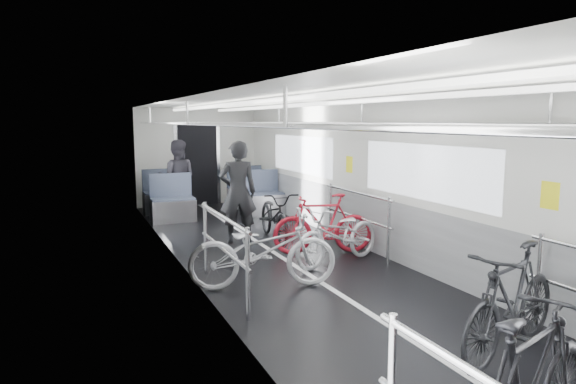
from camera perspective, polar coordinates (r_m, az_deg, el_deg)
name	(u,v)px	position (r m, az deg, el deg)	size (l,w,h in m)	color
car_shell	(274,183)	(8.03, -1.54, 1.03)	(3.02, 14.01, 2.41)	black
bike_left_far	(263,250)	(6.46, -2.81, -6.46)	(0.65, 1.85, 0.97)	silver
bike_right_near	(511,302)	(5.03, 23.58, -11.10)	(0.48, 1.69, 1.02)	black
bike_right_mid	(339,234)	(7.57, 5.65, -4.72)	(0.58, 1.67, 0.88)	silver
bike_right_far	(323,224)	(8.10, 3.93, -3.56)	(0.45, 1.60, 0.96)	maroon
bike_aisle	(275,216)	(9.00, -1.50, -2.64)	(0.59, 1.68, 0.88)	black
person_standing	(238,192)	(8.81, -5.59, -0.01)	(0.64, 0.42, 1.76)	black
person_seated	(177,178)	(11.45, -12.20, 1.49)	(0.82, 0.64, 1.69)	#2C2A31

